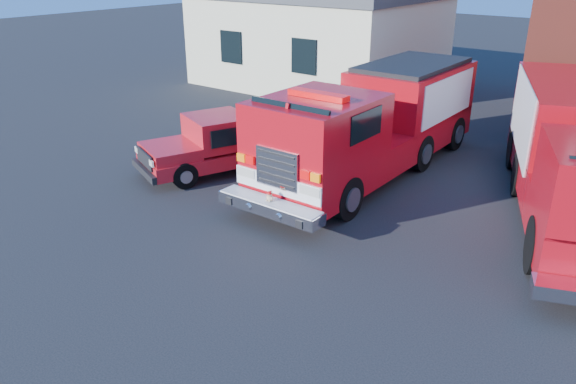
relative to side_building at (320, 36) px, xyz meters
The scene contains 4 objects.
ground 15.96m from the side_building, 55.30° to the right, with size 100.00×100.00×0.00m, color black.
side_building is the anchor object (origin of this frame).
fire_engine 12.24m from the side_building, 48.24° to the right, with size 2.71×9.27×2.85m.
pickup_truck 12.45m from the side_building, 67.98° to the right, with size 3.49×5.29×1.63m.
Camera 1 is at (6.50, -9.66, 5.86)m, focal length 35.00 mm.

